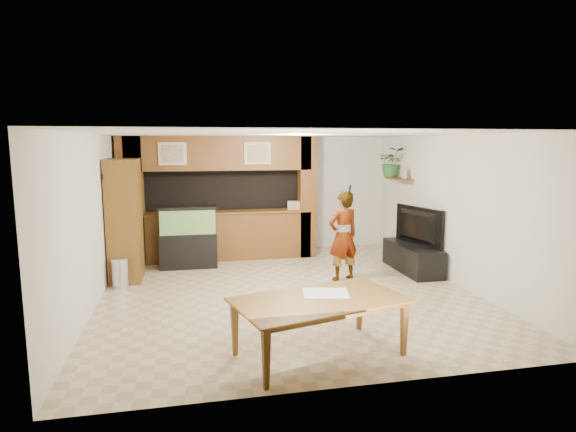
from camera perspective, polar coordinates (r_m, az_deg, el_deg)
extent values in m
plane|color=tan|center=(8.15, -0.12, -8.93)|extent=(6.50, 6.50, 0.00)
plane|color=white|center=(7.77, -0.12, 9.67)|extent=(6.50, 6.50, 0.00)
plane|color=beige|center=(11.04, -3.57, 2.59)|extent=(6.00, 0.00, 6.00)
plane|color=beige|center=(7.83, -22.16, -0.53)|extent=(0.00, 6.50, 6.50)
plane|color=beige|center=(8.96, 19.02, 0.72)|extent=(0.00, 6.50, 6.50)
cube|color=brown|center=(10.27, -7.85, -2.44)|extent=(3.80, 0.35, 1.00)
cube|color=brown|center=(10.18, -7.91, 0.43)|extent=(3.80, 0.43, 0.04)
cube|color=brown|center=(10.08, -8.06, 7.36)|extent=(3.80, 0.35, 0.70)
cube|color=brown|center=(10.19, -18.10, 1.67)|extent=(0.50, 0.35, 2.60)
cube|color=brown|center=(10.44, 2.25, 2.26)|extent=(0.35, 0.35, 2.60)
cube|color=black|center=(10.68, -8.17, 3.13)|extent=(4.20, 0.45, 0.85)
cube|color=tan|center=(9.87, -13.53, 7.19)|extent=(0.55, 0.03, 0.45)
cube|color=tan|center=(9.85, -13.53, 7.18)|extent=(0.43, 0.01, 0.35)
cube|color=tan|center=(9.97, -3.64, 7.42)|extent=(0.55, 0.03, 0.45)
cube|color=tan|center=(9.95, -3.62, 7.42)|extent=(0.43, 0.01, 0.35)
cylinder|color=black|center=(8.74, -21.05, 4.39)|extent=(0.04, 0.25, 0.25)
cylinder|color=white|center=(8.73, -20.88, 4.40)|extent=(0.01, 0.21, 0.21)
cube|color=brown|center=(10.57, 13.00, 4.30)|extent=(0.25, 0.90, 0.04)
cube|color=brown|center=(9.11, -18.77, -0.46)|extent=(0.55, 0.89, 2.18)
cylinder|color=#B2B2B7|center=(8.77, -19.26, -6.39)|extent=(0.28, 0.28, 0.52)
cube|color=black|center=(9.79, -11.68, -4.00)|extent=(1.11, 0.42, 0.69)
cube|color=#378B4B|center=(9.68, -11.79, -0.61)|extent=(1.06, 0.39, 0.48)
cube|color=black|center=(9.64, -11.84, 0.97)|extent=(1.11, 0.42, 0.06)
cube|color=black|center=(9.66, 14.53, -4.81)|extent=(0.57, 1.56, 0.52)
imported|color=black|center=(9.54, 14.67, -1.16)|extent=(0.48, 1.27, 0.73)
cube|color=tan|center=(10.33, 13.61, 4.87)|extent=(0.05, 0.16, 0.21)
imported|color=#255D2C|center=(10.83, 12.20, 6.25)|extent=(0.74, 0.70, 0.65)
imported|color=olive|center=(8.68, 6.56, -2.38)|extent=(0.67, 0.53, 1.62)
cylinder|color=black|center=(8.42, 7.32, 3.18)|extent=(0.04, 0.10, 0.16)
imported|color=brown|center=(5.71, 3.94, -13.16)|extent=(2.16, 1.55, 0.69)
cube|color=silver|center=(5.84, 4.48, -9.06)|extent=(0.60, 0.49, 0.01)
cube|color=#A97B5B|center=(10.39, 0.69, 1.29)|extent=(0.30, 0.23, 0.18)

